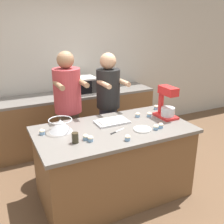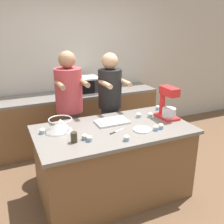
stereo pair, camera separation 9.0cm
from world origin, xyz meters
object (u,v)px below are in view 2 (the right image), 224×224
(stand_mixer, at_px, (168,105))
(cupcake_8, at_px, (161,126))
(cupcake_3, at_px, (89,138))
(small_plate, at_px, (142,130))
(person_right, at_px, (110,107))
(drinking_glass, at_px, (74,137))
(cupcake_4, at_px, (126,138))
(cupcake_2, at_px, (150,115))
(microwave_oven, at_px, (84,85))
(cupcake_7, at_px, (85,137))
(baking_tray, at_px, (112,121))
(knife, at_px, (116,132))
(mixing_bowl, at_px, (61,124))
(cupcake_1, at_px, (158,108))
(cupcake_5, at_px, (156,128))
(cupcake_0, at_px, (139,115))
(person_left, at_px, (70,112))

(stand_mixer, height_order, cupcake_8, stand_mixer)
(cupcake_3, bearing_deg, small_plate, 1.27)
(person_right, xyz_separation_m, drinking_glass, (-0.81, -0.92, 0.07))
(stand_mixer, distance_m, cupcake_4, 0.87)
(small_plate, distance_m, cupcake_2, 0.45)
(microwave_oven, xyz_separation_m, cupcake_7, (-0.57, -1.69, -0.12))
(small_plate, height_order, cupcake_2, cupcake_2)
(baking_tray, height_order, cupcake_3, cupcake_3)
(knife, height_order, cupcake_4, cupcake_4)
(stand_mixer, distance_m, drinking_glass, 1.29)
(small_plate, bearing_deg, mixing_bowl, 155.72)
(microwave_oven, distance_m, small_plate, 1.74)
(person_right, bearing_deg, cupcake_4, -105.53)
(baking_tray, bearing_deg, cupcake_3, -139.37)
(small_plate, bearing_deg, cupcake_2, 46.57)
(cupcake_1, distance_m, cupcake_5, 0.72)
(mixing_bowl, relative_size, small_plate, 1.32)
(cupcake_7, bearing_deg, cupcake_2, 16.21)
(person_right, xyz_separation_m, stand_mixer, (0.46, -0.73, 0.19))
(baking_tray, bearing_deg, cupcake_5, -48.66)
(stand_mixer, xyz_separation_m, microwave_oven, (-0.58, 1.52, -0.03))
(baking_tray, distance_m, cupcake_8, 0.58)
(mixing_bowl, height_order, cupcake_0, mixing_bowl)
(person_right, relative_size, cupcake_7, 27.17)
(stand_mixer, xyz_separation_m, knife, (-0.77, -0.13, -0.17))
(person_left, distance_m, cupcake_2, 1.07)
(person_left, height_order, drinking_glass, person_left)
(person_left, bearing_deg, drinking_glass, -103.04)
(knife, xyz_separation_m, cupcake_8, (0.50, -0.12, 0.03))
(cupcake_3, bearing_deg, baking_tray, 40.63)
(cupcake_3, bearing_deg, cupcake_5, -3.32)
(baking_tray, distance_m, drinking_glass, 0.65)
(cupcake_4, bearing_deg, person_right, 74.47)
(cupcake_2, bearing_deg, mixing_bowl, 177.59)
(knife, xyz_separation_m, cupcake_1, (0.84, 0.44, 0.03))
(cupcake_2, xyz_separation_m, cupcake_7, (-0.97, -0.28, 0.00))
(stand_mixer, relative_size, knife, 1.90)
(stand_mixer, relative_size, cupcake_7, 6.64)
(person_left, bearing_deg, cupcake_7, -96.07)
(small_plate, bearing_deg, cupcake_4, -150.36)
(knife, distance_m, cupcake_0, 0.54)
(mixing_bowl, distance_m, cupcake_8, 1.13)
(person_right, height_order, cupcake_0, person_right)
(drinking_glass, distance_m, small_plate, 0.78)
(small_plate, distance_m, cupcake_4, 0.32)
(baking_tray, height_order, microwave_oven, microwave_oven)
(stand_mixer, distance_m, cupcake_1, 0.35)
(cupcake_7, bearing_deg, person_left, 83.93)
(stand_mixer, distance_m, cupcake_3, 1.15)
(small_plate, relative_size, cupcake_3, 3.31)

